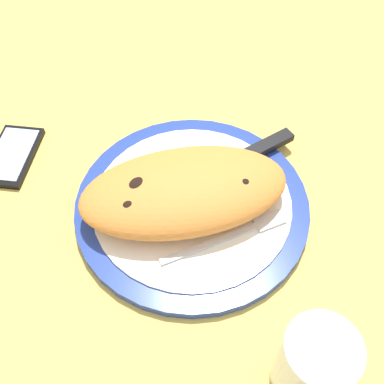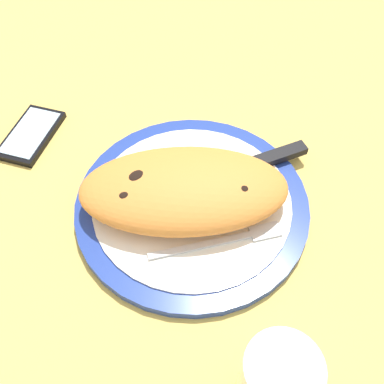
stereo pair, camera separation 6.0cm
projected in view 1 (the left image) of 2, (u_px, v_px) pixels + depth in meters
The scene contains 7 objects.
ground_plane at pixel (192, 214), 64.22cm from camera, with size 150.00×150.00×3.00cm, color #DBB756.
plate at pixel (192, 204), 62.36cm from camera, with size 32.39×32.39×1.71cm.
calzone at pixel (184, 190), 59.07cm from camera, with size 30.05×19.56×5.79cm.
fork at pixel (235, 234), 58.21cm from camera, with size 17.60×2.27×0.40cm.
knife at pixel (247, 156), 65.85cm from camera, with size 23.96×5.98×1.20cm.
smartphone at pixel (12, 156), 68.12cm from camera, with size 11.35×13.31×1.16cm.
water_glass at pixel (312, 365), 46.02cm from camera, with size 7.63×7.63×9.76cm.
Camera 1 is at (-13.86, -33.18, 51.80)cm, focal length 41.91 mm.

